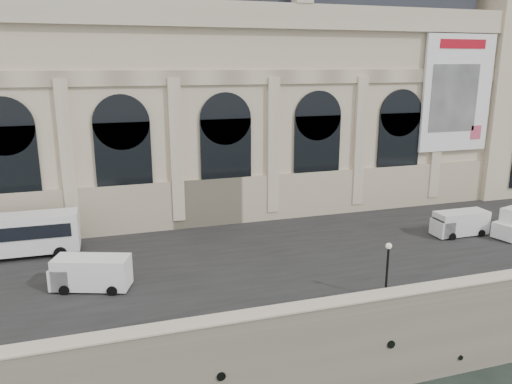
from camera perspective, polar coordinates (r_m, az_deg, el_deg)
quay at (r=66.28m, az=-2.75°, el=-2.48°), size 160.00×70.00×6.00m
street at (r=46.37m, az=3.92°, el=-6.11°), size 160.00×24.00×0.06m
parapet at (r=35.07m, az=12.12°, el=-12.44°), size 160.00×1.40×1.21m
museum at (r=58.14m, az=-7.70°, el=11.80°), size 69.00×18.70×29.10m
clock_pavilion at (r=73.84m, az=25.96°, el=13.94°), size 13.00×14.72×36.70m
bus_left at (r=47.80m, az=-27.26°, el=-4.46°), size 12.88×3.19×3.78m
van_b at (r=39.35m, az=-18.70°, el=-8.77°), size 6.05×3.87×2.52m
van_c at (r=52.31m, az=22.07°, el=-3.36°), size 5.46×2.30×2.43m
lamp_right at (r=36.50m, az=14.74°, el=-8.85°), size 0.44×0.44×4.31m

